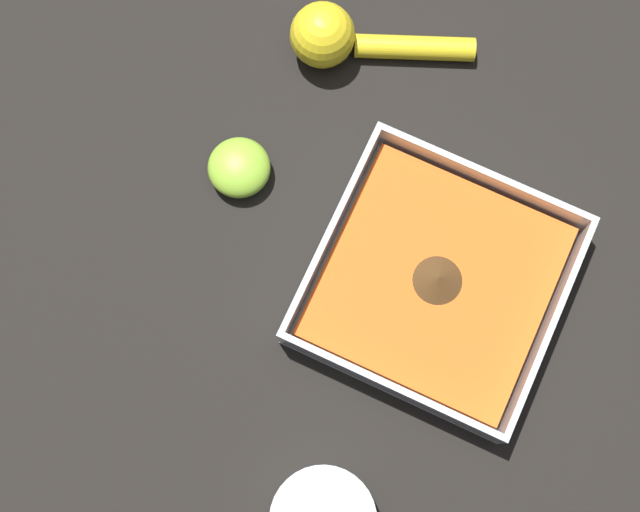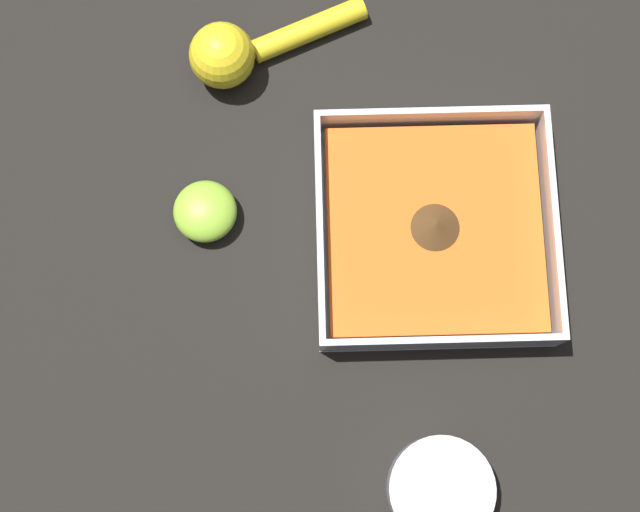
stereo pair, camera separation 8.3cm
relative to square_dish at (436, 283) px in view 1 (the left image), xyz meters
name	(u,v)px [view 1 (the left image)]	position (x,y,z in m)	size (l,w,h in m)	color
ground_plane	(418,305)	(0.02, -0.01, -0.02)	(4.00, 4.00, 0.00)	black
square_dish	(436,283)	(0.00, 0.00, 0.00)	(0.22, 0.22, 0.05)	silver
lemon_squeezer	(341,38)	(-0.18, -0.18, 0.01)	(0.10, 0.18, 0.06)	yellow
lemon_half	(239,168)	(-0.02, -0.22, 0.00)	(0.06, 0.06, 0.03)	#93CC38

